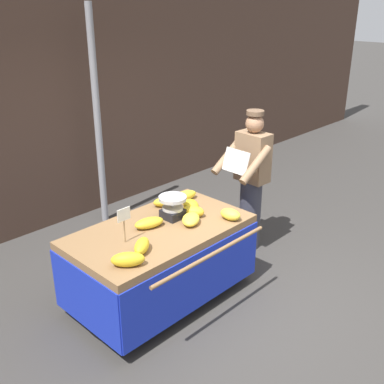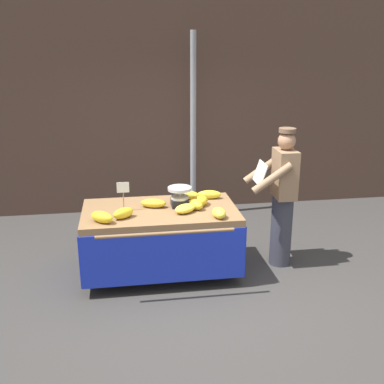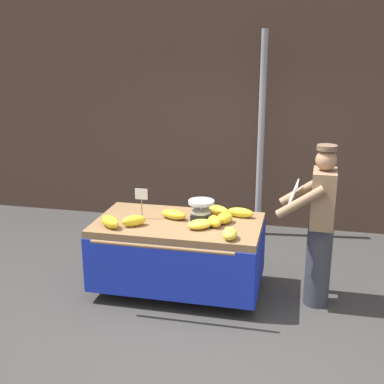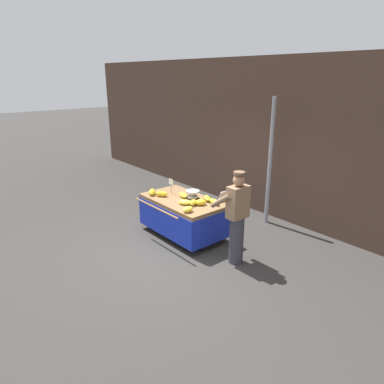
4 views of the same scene
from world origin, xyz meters
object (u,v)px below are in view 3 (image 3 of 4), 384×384
at_px(banana_bunch_0, 200,224).
at_px(banana_bunch_2, 230,234).
at_px(banana_bunch_5, 214,221).
at_px(weighing_scale, 201,211).
at_px(street_pole, 261,137).
at_px(price_sign, 141,197).
at_px(banana_bunch_8, 110,222).
at_px(banana_cart, 178,240).
at_px(banana_bunch_7, 240,213).
at_px(banana_bunch_4, 224,218).
at_px(vendor_person, 319,226).
at_px(banana_bunch_3, 134,221).
at_px(banana_bunch_1, 174,214).
at_px(banana_bunch_6, 219,210).

distance_m(banana_bunch_0, banana_bunch_2, 0.41).
bearing_deg(banana_bunch_5, weighing_scale, 143.18).
relative_size(street_pole, price_sign, 8.35).
relative_size(weighing_scale, banana_bunch_8, 0.99).
xyz_separation_m(street_pole, banana_bunch_0, (-0.42, -2.08, -0.55)).
height_order(banana_cart, weighing_scale, weighing_scale).
xyz_separation_m(banana_cart, banana_bunch_7, (0.64, 0.29, 0.27)).
height_order(weighing_scale, banana_bunch_4, weighing_scale).
relative_size(banana_bunch_2, banana_bunch_7, 0.75).
bearing_deg(banana_bunch_7, banana_bunch_0, -129.15).
distance_m(price_sign, banana_bunch_0, 0.73).
distance_m(banana_cart, vendor_person, 1.51).
height_order(banana_bunch_3, banana_bunch_5, banana_bunch_3).
bearing_deg(banana_bunch_7, banana_bunch_3, -153.60).
height_order(street_pole, banana_bunch_3, street_pole).
height_order(price_sign, banana_bunch_2, price_sign).
bearing_deg(banana_bunch_1, banana_bunch_7, 17.10).
distance_m(banana_cart, banana_bunch_7, 0.75).
relative_size(weighing_scale, banana_bunch_0, 1.05).
distance_m(banana_bunch_2, vendor_person, 0.95).
xyz_separation_m(banana_bunch_6, vendor_person, (1.09, -0.29, 0.01)).
bearing_deg(banana_bunch_5, banana_bunch_1, 164.49).
height_order(weighing_scale, price_sign, price_sign).
relative_size(banana_cart, banana_bunch_1, 6.09).
xyz_separation_m(banana_bunch_0, banana_bunch_3, (-0.69, -0.08, 0.01)).
bearing_deg(banana_bunch_6, price_sign, -158.52).
height_order(weighing_scale, banana_bunch_5, weighing_scale).
relative_size(banana_bunch_1, banana_bunch_8, 1.05).
height_order(weighing_scale, banana_bunch_8, weighing_scale).
height_order(weighing_scale, banana_bunch_3, weighing_scale).
xyz_separation_m(banana_bunch_7, banana_bunch_8, (-1.28, -0.62, 0.01)).
bearing_deg(banana_bunch_0, banana_bunch_8, -169.57).
relative_size(banana_bunch_2, banana_bunch_3, 0.86).
height_order(banana_bunch_3, banana_bunch_4, banana_bunch_3).
bearing_deg(banana_bunch_8, weighing_scale, 23.82).
height_order(banana_cart, banana_bunch_2, banana_bunch_2).
bearing_deg(banana_bunch_1, banana_bunch_6, 28.73).
bearing_deg(banana_bunch_1, banana_bunch_0, -34.00).
bearing_deg(banana_cart, vendor_person, 1.24).
xyz_separation_m(banana_bunch_4, banana_bunch_5, (-0.09, -0.12, -0.00)).
bearing_deg(price_sign, weighing_scale, 4.96).
relative_size(banana_bunch_0, banana_bunch_8, 0.95).
bearing_deg(weighing_scale, banana_bunch_8, -156.18).
height_order(banana_bunch_0, banana_bunch_3, banana_bunch_3).
bearing_deg(banana_bunch_3, weighing_scale, 24.40).
xyz_separation_m(banana_bunch_5, banana_bunch_8, (-1.05, -0.27, 0.00)).
bearing_deg(banana_bunch_0, street_pole, 78.64).
distance_m(weighing_scale, banana_bunch_8, 0.97).
relative_size(price_sign, banana_bunch_1, 1.15).
bearing_deg(banana_cart, banana_bunch_3, -150.89).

